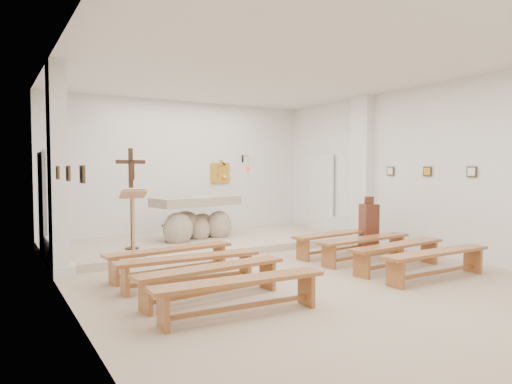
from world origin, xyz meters
TOP-DOWN VIEW (x-y plane):
  - ground at (0.00, 0.00)m, footprint 7.00×10.00m
  - wall_left at (-3.49, 0.00)m, footprint 0.02×10.00m
  - wall_right at (3.49, 0.00)m, footprint 0.02×10.00m
  - wall_back at (0.00, 4.99)m, footprint 7.00×0.02m
  - ceiling at (0.00, 0.00)m, footprint 7.00×10.00m
  - sanctuary_platform at (0.00, 3.50)m, footprint 6.98×3.00m
  - pilaster_left at (-3.37, 2.00)m, footprint 0.26×0.55m
  - pilaster_right at (3.37, 2.00)m, footprint 0.26×0.55m
  - gold_wall_relief at (1.05, 4.96)m, footprint 0.55×0.04m
  - sanctuary_lamp at (1.75, 4.71)m, footprint 0.11×0.36m
  - station_frame_left_front at (-3.47, -0.80)m, footprint 0.03×0.20m
  - station_frame_left_mid at (-3.47, 0.20)m, footprint 0.03×0.20m
  - station_frame_left_rear at (-3.47, 1.20)m, footprint 0.03×0.20m
  - station_frame_right_front at (3.47, -0.80)m, footprint 0.03×0.20m
  - station_frame_right_mid at (3.47, 0.20)m, footprint 0.03×0.20m
  - station_frame_right_rear at (3.47, 1.20)m, footprint 0.03×0.20m
  - radiator_left at (-3.43, 2.70)m, footprint 0.10×0.85m
  - radiator_right at (3.43, 2.70)m, footprint 0.10×0.85m
  - altar at (-0.23, 3.66)m, footprint 2.18×1.20m
  - lectern at (-2.06, 2.28)m, footprint 0.49×0.42m
  - crucifix_stand at (-1.88, 3.05)m, footprint 0.61×0.27m
  - potted_plant at (-0.89, 3.49)m, footprint 0.59×0.53m
  - donation_pedestal at (2.60, 0.97)m, footprint 0.38×0.38m
  - bench_left_front at (-1.79, 1.06)m, footprint 2.23×0.59m
  - bench_right_front at (1.79, 1.06)m, footprint 2.23×0.60m
  - bench_left_second at (-1.79, 0.25)m, footprint 2.22×0.43m
  - bench_right_second at (1.79, 0.25)m, footprint 2.23×0.53m
  - bench_left_third at (-1.79, -0.55)m, footprint 2.23×0.57m
  - bench_right_third at (1.79, -0.55)m, footprint 2.23×0.58m
  - bench_left_fourth at (-1.79, -1.36)m, footprint 2.22×0.45m
  - bench_right_fourth at (1.79, -1.36)m, footprint 2.21×0.37m

SIDE VIEW (x-z plane):
  - ground at x=0.00m, z-range 0.00..0.00m
  - sanctuary_platform at x=0.00m, z-range 0.00..0.15m
  - radiator_left at x=-3.43m, z-range 0.01..0.53m
  - radiator_right at x=3.43m, z-range 0.01..0.53m
  - bench_left_front at x=-1.79m, z-range 0.12..0.58m
  - bench_right_front at x=1.79m, z-range 0.12..0.58m
  - bench_left_second at x=-1.79m, z-range 0.12..0.58m
  - bench_right_second at x=1.79m, z-range 0.12..0.58m
  - bench_left_third at x=-1.79m, z-range 0.12..0.58m
  - bench_right_third at x=1.79m, z-range 0.12..0.58m
  - bench_left_fourth at x=-1.79m, z-range 0.12..0.58m
  - bench_right_fourth at x=1.79m, z-range 0.12..0.58m
  - potted_plant at x=-0.89m, z-range 0.15..0.72m
  - donation_pedestal at x=2.60m, z-range -0.07..1.11m
  - altar at x=-0.23m, z-range 0.03..1.09m
  - lectern at x=-2.06m, z-range 0.14..1.42m
  - crucifix_stand at x=-1.88m, z-range 0.31..2.34m
  - gold_wall_relief at x=1.05m, z-range 1.38..1.92m
  - station_frame_left_front at x=-3.47m, z-range 1.62..1.82m
  - station_frame_left_mid at x=-3.47m, z-range 1.62..1.82m
  - station_frame_left_rear at x=-3.47m, z-range 1.62..1.82m
  - station_frame_right_front at x=3.47m, z-range 1.62..1.82m
  - station_frame_right_mid at x=3.47m, z-range 1.62..1.82m
  - station_frame_right_rear at x=3.47m, z-range 1.62..1.82m
  - wall_left at x=-3.49m, z-range 0.00..3.50m
  - wall_right at x=3.49m, z-range 0.00..3.50m
  - wall_back at x=0.00m, z-range 0.00..3.50m
  - pilaster_left at x=-3.37m, z-range 0.00..3.50m
  - pilaster_right at x=3.37m, z-range 0.00..3.50m
  - sanctuary_lamp at x=1.75m, z-range 1.59..2.03m
  - ceiling at x=0.00m, z-range 3.48..3.50m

